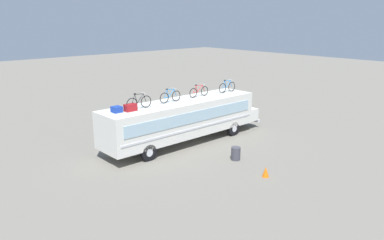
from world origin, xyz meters
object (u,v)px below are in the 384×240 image
rooftop_bicycle_1 (139,102)px  trash_bin (236,154)px  luggage_bag_1 (117,109)px  rooftop_bicycle_3 (199,91)px  bus (183,118)px  traffic_cone (266,172)px  rooftop_bicycle_2 (170,96)px  rooftop_bicycle_4 (227,87)px  luggage_bag_2 (130,108)px

rooftop_bicycle_1 → trash_bin: bearing=-50.6°
luggage_bag_1 → rooftop_bicycle_3: rooftop_bicycle_3 is taller
bus → traffic_cone: bearing=-93.9°
rooftop_bicycle_3 → traffic_cone: rooftop_bicycle_3 is taller
rooftop_bicycle_2 → trash_bin: rooftop_bicycle_2 is taller
rooftop_bicycle_2 → traffic_cone: size_ratio=3.00×
rooftop_bicycle_2 → traffic_cone: (0.45, -7.34, -2.97)m
rooftop_bicycle_3 → traffic_cone: (-2.09, -7.40, -2.95)m
rooftop_bicycle_1 → bus: bearing=0.3°
rooftop_bicycle_2 → luggage_bag_1: bearing=-179.8°
bus → rooftop_bicycle_1: rooftop_bicycle_1 is taller
bus → rooftop_bicycle_4: (4.21, 0.05, 1.55)m
trash_bin → traffic_cone: trash_bin is taller
bus → rooftop_bicycle_1: size_ratio=7.11×
rooftop_bicycle_3 → luggage_bag_1: bearing=-179.3°
rooftop_bicycle_1 → traffic_cone: size_ratio=3.16×
traffic_cone → rooftop_bicycle_1: bearing=112.6°
bus → rooftop_bicycle_2: rooftop_bicycle_2 is taller
rooftop_bicycle_3 → traffic_cone: 8.24m
luggage_bag_2 → rooftop_bicycle_1: bearing=7.6°
traffic_cone → rooftop_bicycle_4: bearing=56.9°
rooftop_bicycle_1 → rooftop_bicycle_2: bearing=4.6°
bus → luggage_bag_2: size_ratio=17.62×
rooftop_bicycle_3 → trash_bin: bearing=-106.7°
luggage_bag_2 → traffic_cone: 8.41m
rooftop_bicycle_3 → traffic_cone: size_ratio=3.10×
bus → trash_bin: 4.66m
luggage_bag_1 → rooftop_bicycle_2: bearing=0.2°
rooftop_bicycle_2 → bus: bearing=-11.2°
bus → trash_bin: size_ratio=15.98×
luggage_bag_1 → traffic_cone: 8.97m
luggage_bag_2 → luggage_bag_1: bearing=159.8°
luggage_bag_1 → trash_bin: bearing=-42.5°
rooftop_bicycle_1 → rooftop_bicycle_3: rooftop_bicycle_1 is taller
luggage_bag_1 → rooftop_bicycle_4: rooftop_bicycle_4 is taller
trash_bin → traffic_cone: (-0.68, -2.69, -0.11)m
bus → traffic_cone: bus is taller
rooftop_bicycle_4 → rooftop_bicycle_2: bearing=178.5°
rooftop_bicycle_1 → rooftop_bicycle_4: rooftop_bicycle_1 is taller
rooftop_bicycle_1 → trash_bin: (3.65, -4.45, -2.88)m
luggage_bag_2 → bus: bearing=1.5°
luggage_bag_2 → traffic_cone: bearing=-62.8°
luggage_bag_1 → rooftop_bicycle_2: 3.93m
rooftop_bicycle_4 → traffic_cone: (-4.69, -7.20, -2.97)m
rooftop_bicycle_2 → rooftop_bicycle_4: rooftop_bicycle_4 is taller
rooftop_bicycle_3 → rooftop_bicycle_4: rooftop_bicycle_4 is taller
bus → rooftop_bicycle_1: bearing=-179.7°
rooftop_bicycle_2 → traffic_cone: rooftop_bicycle_2 is taller
trash_bin → traffic_cone: bearing=-104.2°
rooftop_bicycle_3 → trash_bin: rooftop_bicycle_3 is taller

